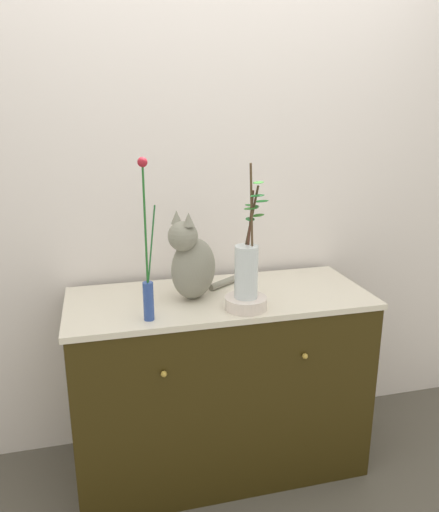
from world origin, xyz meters
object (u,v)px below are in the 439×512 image
(sideboard, at_px, (220,382))
(vase_slim_green, at_px, (148,276))
(cat_sitting, at_px, (192,263))
(vase_glass_clear, at_px, (247,267))
(bowl_porcelain, at_px, (246,303))

(sideboard, height_order, vase_slim_green, vase_slim_green)
(cat_sitting, distance_m, vase_slim_green, 0.27)
(vase_glass_clear, bearing_deg, bowl_porcelain, -172.40)
(vase_slim_green, height_order, vase_glass_clear, vase_slim_green)
(sideboard, height_order, bowl_porcelain, bowl_porcelain)
(bowl_porcelain, distance_m, vase_glass_clear, 0.15)
(vase_slim_green, bearing_deg, bowl_porcelain, 2.01)
(bowl_porcelain, bearing_deg, vase_slim_green, -177.99)
(vase_slim_green, xyz_separation_m, vase_glass_clear, (0.40, 0.01, -0.00))
(cat_sitting, distance_m, bowl_porcelain, 0.28)
(bowl_porcelain, height_order, vase_glass_clear, vase_glass_clear)
(cat_sitting, xyz_separation_m, bowl_porcelain, (0.19, -0.17, -0.14))
(cat_sitting, bearing_deg, vase_slim_green, -139.04)
(bowl_porcelain, bearing_deg, sideboard, 111.23)
(vase_slim_green, height_order, bowl_porcelain, vase_slim_green)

